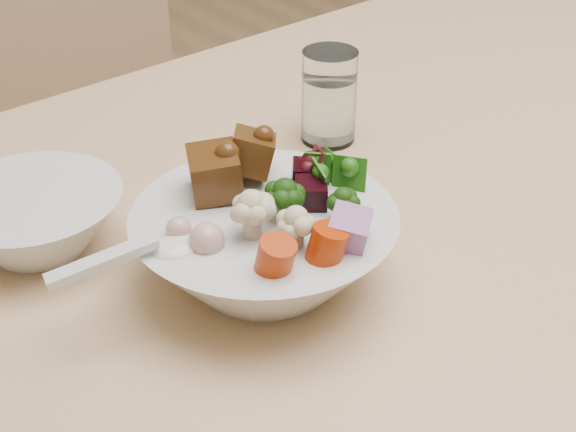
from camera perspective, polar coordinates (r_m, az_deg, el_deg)
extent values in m
cube|color=#D4B07D|center=(0.91, 8.95, 1.77)|extent=(1.69, 1.04, 0.04)
cylinder|color=#D4B07D|center=(1.80, 14.33, 4.06)|extent=(0.06, 0.06, 0.72)
cube|color=tan|center=(1.40, -12.07, -0.78)|extent=(0.44, 0.44, 0.04)
cube|color=tan|center=(1.45, -15.98, 10.21)|extent=(0.41, 0.06, 0.45)
cylinder|color=tan|center=(1.38, -14.99, -14.44)|extent=(0.03, 0.03, 0.42)
cylinder|color=tan|center=(1.47, -2.03, -9.46)|extent=(0.03, 0.03, 0.42)
cylinder|color=tan|center=(1.64, -19.12, -6.40)|extent=(0.03, 0.03, 0.42)
cylinder|color=tan|center=(1.71, -8.01, -2.68)|extent=(0.03, 0.03, 0.42)
sphere|color=black|center=(0.68, -0.22, 0.73)|extent=(0.04, 0.04, 0.04)
sphere|color=beige|center=(0.66, -2.59, -0.34)|extent=(0.04, 0.04, 0.04)
cube|color=black|center=(0.73, 1.37, 2.67)|extent=(0.04, 0.04, 0.03)
cube|color=#9D5F98|center=(0.66, 4.31, -1.15)|extent=(0.05, 0.05, 0.04)
cylinder|color=#B41F04|center=(0.62, -0.92, -3.05)|extent=(0.04, 0.04, 0.03)
sphere|color=#CA978D|center=(0.66, -5.80, -1.69)|extent=(0.03, 0.03, 0.03)
ellipsoid|color=silver|center=(0.66, -7.90, -2.27)|extent=(0.05, 0.05, 0.02)
cube|color=silver|center=(0.65, -13.08, -3.12)|extent=(0.09, 0.03, 0.02)
cylinder|color=white|center=(0.94, 2.94, 8.47)|extent=(0.06, 0.06, 0.11)
cylinder|color=white|center=(0.95, 2.92, 7.71)|extent=(0.06, 0.06, 0.07)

